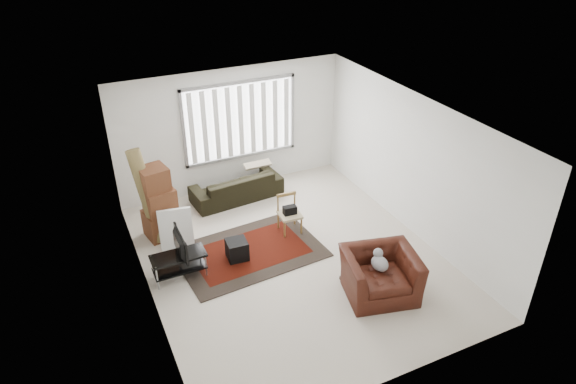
# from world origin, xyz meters

# --- Properties ---
(room) EXTENTS (6.00, 6.02, 2.71)m
(room) POSITION_xyz_m (0.03, 0.51, 1.76)
(room) COLOR beige
(room) RESTS_ON ground
(persian_rug) EXTENTS (2.69, 1.90, 0.02)m
(persian_rug) POSITION_xyz_m (-0.62, 0.50, 0.01)
(persian_rug) COLOR black
(persian_rug) RESTS_ON ground
(tv_stand) EXTENTS (0.92, 0.41, 0.46)m
(tv_stand) POSITION_xyz_m (-1.95, 0.35, 0.33)
(tv_stand) COLOR black
(tv_stand) RESTS_ON ground
(tv) EXTENTS (0.10, 0.75, 0.43)m
(tv) POSITION_xyz_m (-1.95, 0.35, 0.67)
(tv) COLOR black
(tv) RESTS_ON tv_stand
(subwoofer) EXTENTS (0.39, 0.39, 0.36)m
(subwoofer) POSITION_xyz_m (-0.89, 0.41, 0.20)
(subwoofer) COLOR black
(subwoofer) RESTS_ON persian_rug
(moving_boxes) EXTENTS (0.67, 0.63, 1.44)m
(moving_boxes) POSITION_xyz_m (-1.92, 1.74, 0.67)
(moving_boxes) COLOR brown
(moving_boxes) RESTS_ON ground
(white_flatpack) EXTENTS (0.64, 0.34, 0.77)m
(white_flatpack) POSITION_xyz_m (-1.76, 1.24, 0.39)
(white_flatpack) COLOR silver
(white_flatpack) RESTS_ON ground
(rolled_rug) EXTENTS (0.55, 0.80, 1.80)m
(rolled_rug) POSITION_xyz_m (-2.11, 1.75, 0.90)
(rolled_rug) COLOR olive
(rolled_rug) RESTS_ON ground
(sofa) EXTENTS (2.01, 1.01, 0.75)m
(sofa) POSITION_xyz_m (-0.14, 2.45, 0.37)
(sofa) COLOR black
(sofa) RESTS_ON ground
(side_chair) EXTENTS (0.44, 0.44, 0.76)m
(side_chair) POSITION_xyz_m (0.34, 0.82, 0.43)
(side_chair) COLOR tan
(side_chair) RESTS_ON ground
(armchair) EXTENTS (1.36, 1.25, 0.86)m
(armchair) POSITION_xyz_m (0.89, -1.44, 0.43)
(armchair) COLOR #3A140B
(armchair) RESTS_ON ground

